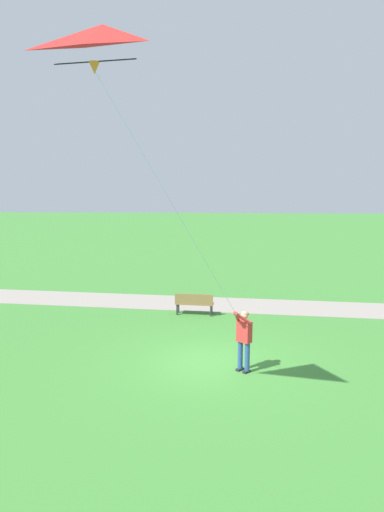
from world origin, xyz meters
TOP-DOWN VIEW (x-y plane):
  - ground_plane at (0.00, 0.00)m, footprint 120.00×120.00m
  - walkway_path at (6.72, 2.00)m, footprint 5.75×32.07m
  - person_kite_flyer at (-0.60, -0.90)m, footprint 0.61×0.58m
  - flying_kite at (-3.82, 2.08)m, footprint 3.51×3.69m
  - park_bench_near_walkway at (4.90, 0.68)m, footprint 0.60×1.54m

SIDE VIEW (x-z plane):
  - ground_plane at x=0.00m, z-range 0.00..0.00m
  - walkway_path at x=6.72m, z-range 0.00..0.02m
  - park_bench_near_walkway at x=4.90m, z-range 0.07..0.95m
  - person_kite_flyer at x=-0.60m, z-range 0.13..1.96m
  - flying_kite at x=-3.82m, z-range 4.50..10.81m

